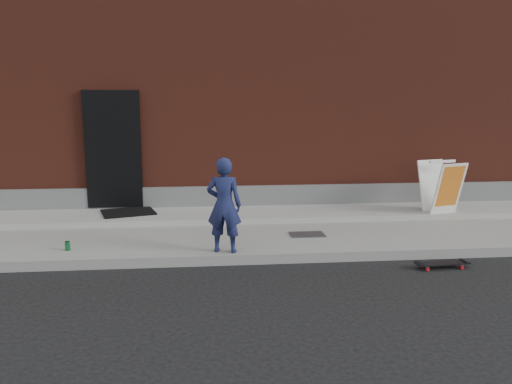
{
  "coord_description": "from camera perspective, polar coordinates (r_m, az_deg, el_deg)",
  "views": [
    {
      "loc": [
        -0.79,
        -6.83,
        2.32
      ],
      "look_at": [
        -0.05,
        0.8,
        0.92
      ],
      "focal_mm": 35.0,
      "sensor_mm": 36.0,
      "label": 1
    }
  ],
  "objects": [
    {
      "name": "doormat",
      "position": [
        9.67,
        -14.39,
        -2.24
      ],
      "size": [
        1.12,
        1.0,
        0.03
      ],
      "primitive_type": "cube",
      "rotation": [
        0.0,
        0.0,
        0.3
      ],
      "color": "black",
      "rests_on": "apron"
    },
    {
      "name": "child",
      "position": [
        7.18,
        -3.67,
        -1.51
      ],
      "size": [
        0.57,
        0.43,
        1.39
      ],
      "primitive_type": "imported",
      "rotation": [
        0.0,
        0.0,
        2.92
      ],
      "color": "#1C234F",
      "rests_on": "sidewalk"
    },
    {
      "name": "skateboard",
      "position": [
        7.54,
        20.5,
        -7.67
      ],
      "size": [
        0.75,
        0.23,
        0.08
      ],
      "color": "red",
      "rests_on": "ground"
    },
    {
      "name": "pizza_sign",
      "position": [
        9.97,
        20.44,
        0.6
      ],
      "size": [
        0.76,
        0.84,
        0.98
      ],
      "color": "white",
      "rests_on": "apron"
    },
    {
      "name": "sidewalk",
      "position": [
        8.66,
        -0.11,
        -4.66
      ],
      "size": [
        20.0,
        3.0,
        0.15
      ],
      "primitive_type": "cube",
      "color": "gray",
      "rests_on": "ground"
    },
    {
      "name": "apron",
      "position": [
        9.5,
        -0.62,
        -2.53
      ],
      "size": [
        20.0,
        1.2,
        0.1
      ],
      "primitive_type": "cube",
      "color": "gray",
      "rests_on": "sidewalk"
    },
    {
      "name": "soda_can",
      "position": [
        7.89,
        -20.74,
        -5.77
      ],
      "size": [
        0.08,
        0.08,
        0.14
      ],
      "primitive_type": "cylinder",
      "rotation": [
        0.0,
        0.0,
        -0.15
      ],
      "color": "#187837",
      "rests_on": "sidewalk"
    },
    {
      "name": "building",
      "position": [
        13.85,
        -2.3,
        11.08
      ],
      "size": [
        20.0,
        8.1,
        5.0
      ],
      "color": "maroon",
      "rests_on": "ground"
    },
    {
      "name": "ground",
      "position": [
        7.25,
        1.03,
        -8.29
      ],
      "size": [
        80.0,
        80.0,
        0.0
      ],
      "primitive_type": "plane",
      "color": "black",
      "rests_on": "ground"
    },
    {
      "name": "utility_plate",
      "position": [
        8.26,
        5.86,
        -4.85
      ],
      "size": [
        0.57,
        0.37,
        0.02
      ],
      "primitive_type": "cube",
      "rotation": [
        0.0,
        0.0,
        0.01
      ],
      "color": "#4E4D52",
      "rests_on": "sidewalk"
    }
  ]
}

